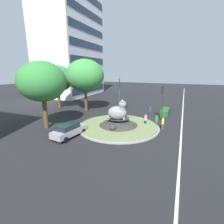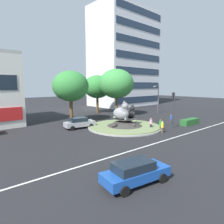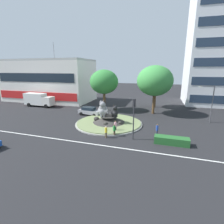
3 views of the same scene
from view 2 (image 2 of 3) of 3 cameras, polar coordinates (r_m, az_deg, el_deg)
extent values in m
plane|color=black|center=(29.72, 3.65, -4.51)|extent=(160.00, 160.00, 0.00)
cube|color=silver|center=(24.79, 16.59, -7.34)|extent=(112.00, 0.20, 0.01)
cylinder|color=gray|center=(29.70, 3.65, -4.34)|extent=(10.88, 10.88, 0.18)
cylinder|color=#707F51|center=(29.67, 3.66, -4.04)|extent=(10.45, 10.45, 0.14)
cone|color=#33302D|center=(29.55, 3.67, -2.88)|extent=(5.19, 5.19, 1.08)
cylinder|color=#33302D|center=(29.46, 3.68, -1.97)|extent=(2.85, 2.85, 0.12)
ellipsoid|color=#33302D|center=(30.61, 7.18, -3.09)|extent=(0.63, 0.64, 0.51)
ellipsoid|color=#33302D|center=(30.70, 1.18, -2.97)|extent=(0.67, 0.61, 0.53)
ellipsoid|color=#33302D|center=(28.06, 0.62, -3.78)|extent=(0.94, 0.85, 0.75)
ellipsoid|color=#33302D|center=(28.38, 6.27, -3.88)|extent=(0.72, 0.67, 0.58)
ellipsoid|color=gray|center=(28.52, 2.57, -0.40)|extent=(2.17, 2.73, 1.73)
cylinder|color=gray|center=(28.27, 3.41, -0.09)|extent=(1.42, 1.42, 1.08)
sphere|color=gray|center=(28.07, 3.74, 1.80)|extent=(0.95, 0.95, 0.95)
torus|color=gray|center=(29.44, 1.27, -1.50)|extent=(1.40, 1.40, 0.22)
cone|color=black|center=(28.25, 4.00, 2.96)|extent=(0.49, 0.49, 0.39)
cone|color=gray|center=(27.79, 3.49, 2.88)|extent=(0.49, 0.49, 0.39)
cylinder|color=gray|center=(28.39, 4.28, -1.78)|extent=(0.30, 0.30, 0.43)
cylinder|color=gray|center=(28.05, 3.91, -1.90)|extent=(0.30, 0.30, 0.43)
ellipsoid|color=black|center=(30.01, 5.03, -0.45)|extent=(1.76, 2.07, 1.28)
cylinder|color=black|center=(29.87, 5.67, -0.21)|extent=(1.11, 1.11, 0.80)
sphere|color=black|center=(29.74, 5.92, 1.11)|extent=(0.70, 0.70, 0.70)
torus|color=black|center=(30.60, 3.93, -1.24)|extent=(1.00, 1.00, 0.16)
cone|color=black|center=(29.88, 6.05, 1.92)|extent=(0.38, 0.38, 0.29)
cone|color=black|center=(29.51, 5.81, 1.85)|extent=(0.38, 0.38, 0.29)
cylinder|color=black|center=(30.01, 6.26, -1.39)|extent=(0.22, 0.22, 0.32)
cylinder|color=black|center=(29.74, 6.09, -1.47)|extent=(0.22, 0.22, 0.32)
cylinder|color=#2D2D33|center=(29.95, 17.37, 0.34)|extent=(0.14, 0.14, 5.25)
cube|color=black|center=(29.86, 17.16, 4.38)|extent=(0.34, 0.27, 1.05)
sphere|color=#360606|center=(29.88, 17.05, 4.99)|extent=(0.18, 0.18, 0.18)
sphere|color=orange|center=(29.90, 17.02, 4.39)|extent=(0.18, 0.18, 0.18)
sphere|color=black|center=(29.92, 17.00, 3.78)|extent=(0.18, 0.18, 0.18)
cube|color=silver|center=(62.94, 3.56, 15.08)|extent=(20.40, 12.97, 28.53)
cube|color=#233347|center=(58.50, 7.80, 3.57)|extent=(18.74, 0.83, 1.85)
cube|color=#233347|center=(58.33, 7.88, 7.57)|extent=(18.74, 0.83, 1.85)
cube|color=#233347|center=(58.46, 7.96, 11.56)|extent=(18.74, 0.83, 1.85)
cube|color=#233347|center=(58.86, 8.04, 15.52)|extent=(18.74, 0.83, 1.85)
cube|color=#233347|center=(59.55, 8.12, 19.41)|extent=(18.74, 0.83, 1.85)
cube|color=#233347|center=(60.50, 8.20, 23.19)|extent=(18.74, 0.83, 1.85)
cube|color=#233347|center=(61.70, 8.28, 26.84)|extent=(18.74, 0.83, 1.85)
cube|color=#235B28|center=(34.27, 21.46, -2.62)|extent=(4.02, 1.20, 0.90)
cylinder|color=brown|center=(44.93, -4.21, 1.95)|extent=(0.53, 0.53, 3.47)
ellipsoid|color=#337F38|center=(44.69, -4.26, 7.24)|extent=(6.02, 6.02, 5.12)
cylinder|color=brown|center=(34.06, -11.63, 0.14)|extent=(0.55, 0.55, 3.76)
ellipsoid|color=#337F38|center=(33.76, -11.83, 7.32)|extent=(5.95, 5.95, 5.06)
cylinder|color=brown|center=(40.20, 1.29, 1.50)|extent=(0.49, 0.49, 3.80)
ellipsoid|color=#3D8E42|center=(39.95, 1.31, 8.15)|extent=(6.89, 6.89, 5.85)
cylinder|color=#4C4C51|center=(45.10, 13.12, 3.52)|extent=(0.16, 0.16, 6.19)
cylinder|color=#4C4C51|center=(43.93, 12.73, 7.33)|extent=(2.19, 0.73, 0.10)
cube|color=silver|center=(42.88, 12.19, 7.20)|extent=(0.50, 0.24, 0.16)
cylinder|color=brown|center=(27.18, 14.24, -5.12)|extent=(0.25, 0.25, 0.74)
cylinder|color=yellow|center=(27.04, 14.29, -3.69)|extent=(0.34, 0.34, 0.64)
sphere|color=beige|center=(26.96, 14.32, -2.80)|extent=(0.21, 0.21, 0.21)
cylinder|color=brown|center=(28.38, 13.74, -4.54)|extent=(0.27, 0.27, 0.75)
cylinder|color=#288C38|center=(28.24, 13.79, -3.14)|extent=(0.36, 0.36, 0.66)
sphere|color=brown|center=(28.16, 13.82, -2.27)|extent=(0.22, 0.22, 0.22)
cylinder|color=black|center=(29.03, 11.10, -4.17)|extent=(0.28, 0.28, 0.76)
cylinder|color=pink|center=(28.89, 11.13, -2.79)|extent=(0.37, 0.37, 0.66)
sphere|color=#936B4C|center=(28.81, 11.16, -1.93)|extent=(0.22, 0.22, 0.22)
cylinder|color=#33384C|center=(33.85, 16.58, -2.65)|extent=(0.24, 0.24, 0.75)
cylinder|color=#284CB2|center=(33.73, 16.63, -1.47)|extent=(0.31, 0.31, 0.66)
sphere|color=brown|center=(33.66, 16.65, -0.74)|extent=(0.22, 0.22, 0.22)
cube|color=#19479E|center=(13.53, 6.91, -17.30)|extent=(4.82, 2.38, 0.62)
cube|color=#19232D|center=(13.15, 6.14, -15.19)|extent=(2.78, 1.88, 0.57)
cylinder|color=black|center=(15.16, 9.40, -15.77)|extent=(0.66, 0.31, 0.64)
cylinder|color=black|center=(14.03, 14.34, -17.94)|extent=(0.66, 0.31, 0.64)
cylinder|color=black|center=(13.51, -0.89, -18.74)|extent=(0.66, 0.31, 0.64)
cylinder|color=black|center=(12.23, 3.65, -21.81)|extent=(0.66, 0.31, 0.64)
cube|color=#99999E|center=(29.56, -9.27, -3.34)|extent=(4.60, 2.25, 0.70)
cube|color=#19232D|center=(29.36, -9.69, -2.17)|extent=(2.64, 1.80, 0.57)
cylinder|color=black|center=(30.99, -7.42, -3.44)|extent=(0.66, 0.30, 0.64)
cylinder|color=black|center=(29.48, -5.98, -4.00)|extent=(0.66, 0.30, 0.64)
cylinder|color=black|center=(29.88, -12.48, -3.99)|extent=(0.66, 0.30, 0.64)
cylinder|color=black|center=(28.32, -11.26, -4.61)|extent=(0.66, 0.30, 0.64)
camera|label=1|loc=(13.32, -39.74, 11.28)|focal=26.50mm
camera|label=3|loc=(29.26, 59.32, 8.90)|focal=27.41mm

